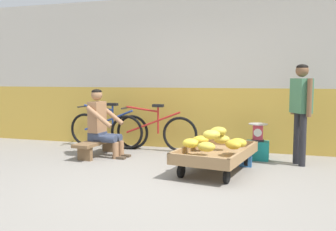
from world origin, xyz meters
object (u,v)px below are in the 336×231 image
object	(u,v)px
vendor_seated	(102,123)
bicycle_near_left	(108,129)
customer_adult	(301,103)
shopping_bag	(246,159)
plastic_crate	(257,150)
low_bench	(98,144)
banana_cart	(216,155)
weighing_scale	(258,132)
bicycle_far_left	(153,132)

from	to	relation	value
vendor_seated	bicycle_near_left	size ratio (longest dim) A/B	0.69
customer_adult	shopping_bag	world-z (taller)	customer_adult
plastic_crate	shopping_bag	world-z (taller)	plastic_crate
vendor_seated	shopping_bag	world-z (taller)	vendor_seated
low_bench	bicycle_near_left	distance (m)	0.82
banana_cart	weighing_scale	size ratio (longest dim) A/B	5.19
banana_cart	bicycle_far_left	size ratio (longest dim) A/B	0.94
customer_adult	plastic_crate	bearing A→B (deg)	162.77
bicycle_far_left	shopping_bag	xyz separation A→B (m)	(1.75, -0.75, -0.23)
bicycle_near_left	bicycle_far_left	xyz separation A→B (m)	(0.93, -0.07, 0.00)
weighing_scale	shopping_bag	distance (m)	0.65
plastic_crate	customer_adult	xyz separation A→B (m)	(0.63, -0.20, 0.80)
low_bench	bicycle_near_left	size ratio (longest dim) A/B	0.67
weighing_scale	bicycle_near_left	distance (m)	2.83
low_bench	bicycle_far_left	bearing A→B (deg)	43.49
vendor_seated	plastic_crate	world-z (taller)	vendor_seated
weighing_scale	customer_adult	distance (m)	0.83
vendor_seated	plastic_crate	xyz separation A→B (m)	(2.54, 0.50, -0.42)
weighing_scale	bicycle_far_left	bearing A→B (deg)	173.59
vendor_seated	weighing_scale	distance (m)	2.60
banana_cart	bicycle_far_left	distance (m)	1.83
plastic_crate	shopping_bag	xyz separation A→B (m)	(-0.14, -0.54, -0.03)
banana_cart	bicycle_near_left	xyz separation A→B (m)	(-2.31, 1.27, 0.11)
vendor_seated	bicycle_far_left	world-z (taller)	vendor_seated
banana_cart	low_bench	xyz separation A→B (m)	(-2.12, 0.49, -0.04)
low_bench	customer_adult	distance (m)	3.36
low_bench	shopping_bag	distance (m)	2.50
banana_cart	vendor_seated	distance (m)	2.12
low_bench	shopping_bag	bearing A→B (deg)	-0.94
banana_cart	shopping_bag	size ratio (longest dim) A/B	6.49
plastic_crate	banana_cart	bearing A→B (deg)	-117.33
banana_cart	plastic_crate	distance (m)	1.11
plastic_crate	shopping_bag	size ratio (longest dim) A/B	1.50
low_bench	weighing_scale	distance (m)	2.69
low_bench	bicycle_near_left	world-z (taller)	bicycle_near_left
plastic_crate	bicycle_near_left	xyz separation A→B (m)	(-2.82, 0.28, 0.20)
vendor_seated	banana_cart	bearing A→B (deg)	-13.35
plastic_crate	shopping_bag	distance (m)	0.56
low_bench	bicycle_far_left	size ratio (longest dim) A/B	0.67
plastic_crate	bicycle_far_left	size ratio (longest dim) A/B	0.22
weighing_scale	plastic_crate	bearing A→B (deg)	90.00
banana_cart	bicycle_near_left	bearing A→B (deg)	151.19
bicycle_far_left	customer_adult	world-z (taller)	customer_adult
plastic_crate	weighing_scale	xyz separation A→B (m)	(-0.00, -0.00, 0.30)
bicycle_far_left	shopping_bag	size ratio (longest dim) A/B	6.92
customer_adult	low_bench	bearing A→B (deg)	-174.74
plastic_crate	vendor_seated	bearing A→B (deg)	-168.79
weighing_scale	bicycle_near_left	bearing A→B (deg)	174.25
weighing_scale	bicycle_far_left	size ratio (longest dim) A/B	0.18
banana_cart	bicycle_far_left	bearing A→B (deg)	138.95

